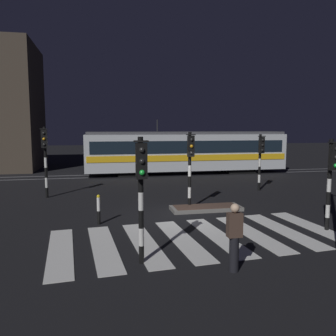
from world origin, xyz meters
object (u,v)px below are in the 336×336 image
object	(u,v)px
traffic_light_corner_far_right	(261,154)
pedestrian_waiting_at_kerb	(234,237)
bollard_island_edge	(99,209)
traffic_light_corner_far_left	(45,151)
tram	(187,151)
traffic_light_median_centre	(190,159)
traffic_light_kerb_mid_left	(141,181)
traffic_light_corner_near_right	(332,171)

from	to	relation	value
traffic_light_corner_far_right	pedestrian_waiting_at_kerb	distance (m)	11.63
bollard_island_edge	traffic_light_corner_far_right	bearing A→B (deg)	29.78
traffic_light_corner_far_left	tram	world-z (taller)	tram
traffic_light_median_centre	traffic_light_kerb_mid_left	size ratio (longest dim) A/B	1.01
traffic_light_corner_near_right	traffic_light_median_centre	world-z (taller)	traffic_light_median_centre
traffic_light_corner_far_left	traffic_light_corner_near_right	distance (m)	12.99
traffic_light_corner_far_left	traffic_light_corner_far_right	distance (m)	11.52
traffic_light_corner_far_right	pedestrian_waiting_at_kerb	xyz separation A→B (m)	(-5.69, -10.07, -1.23)
traffic_light_corner_far_left	traffic_light_kerb_mid_left	world-z (taller)	traffic_light_corner_far_left
traffic_light_corner_far_right	traffic_light_kerb_mid_left	world-z (taller)	traffic_light_kerb_mid_left
traffic_light_corner_far_left	traffic_light_kerb_mid_left	distance (m)	10.18
pedestrian_waiting_at_kerb	bollard_island_edge	distance (m)	5.93
traffic_light_corner_far_left	tram	distance (m)	11.96
traffic_light_median_centre	traffic_light_corner_near_right	bearing A→B (deg)	-46.77
traffic_light_median_centre	tram	distance (m)	11.65
tram	traffic_light_corner_near_right	bearing A→B (deg)	-86.18
traffic_light_median_centre	tram	world-z (taller)	tram
traffic_light_median_centre	pedestrian_waiting_at_kerb	distance (m)	6.75
traffic_light_corner_near_right	traffic_light_kerb_mid_left	size ratio (longest dim) A/B	0.96
traffic_light_median_centre	traffic_light_kerb_mid_left	bearing A→B (deg)	-116.48
tram	pedestrian_waiting_at_kerb	bearing A→B (deg)	-101.00
tram	traffic_light_corner_far_left	bearing A→B (deg)	-141.13
traffic_light_median_centre	pedestrian_waiting_at_kerb	size ratio (longest dim) A/B	1.97
traffic_light_corner_far_right	pedestrian_waiting_at_kerb	bearing A→B (deg)	-119.47
traffic_light_median_centre	traffic_light_kerb_mid_left	world-z (taller)	traffic_light_median_centre
traffic_light_corner_near_right	traffic_light_median_centre	bearing A→B (deg)	133.23
bollard_island_edge	traffic_light_corner_far_left	bearing A→B (deg)	115.29
tram	bollard_island_edge	bearing A→B (deg)	-117.49
traffic_light_corner_far_right	bollard_island_edge	size ratio (longest dim) A/B	2.87
traffic_light_kerb_mid_left	pedestrian_waiting_at_kerb	bearing A→B (deg)	-22.14
traffic_light_corner_far_left	traffic_light_corner_far_right	bearing A→B (deg)	-1.58
pedestrian_waiting_at_kerb	traffic_light_corner_far_left	bearing A→B (deg)	119.28
traffic_light_corner_far_left	traffic_light_kerb_mid_left	bearing A→B (deg)	-68.99
traffic_light_corner_near_right	traffic_light_kerb_mid_left	distance (m)	6.87
traffic_light_corner_far_left	traffic_light_kerb_mid_left	xyz separation A→B (m)	(3.65, -9.50, -0.18)
traffic_light_median_centre	bollard_island_edge	world-z (taller)	traffic_light_median_centre
traffic_light_kerb_mid_left	tram	world-z (taller)	tram
tram	bollard_island_edge	world-z (taller)	tram
traffic_light_corner_far_left	tram	bearing A→B (deg)	38.87
traffic_light_corner_near_right	tram	size ratio (longest dim) A/B	0.20
traffic_light_corner_far_left	traffic_light_corner_near_right	world-z (taller)	traffic_light_corner_far_left
traffic_light_corner_far_left	traffic_light_corner_far_right	world-z (taller)	traffic_light_corner_far_left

